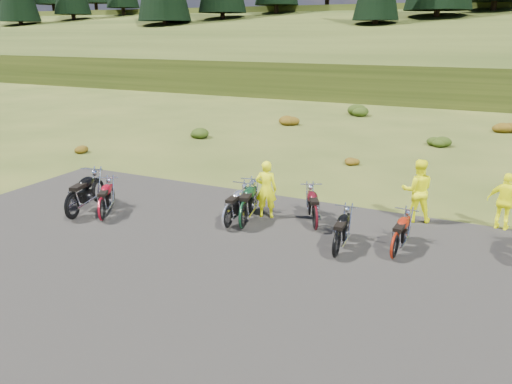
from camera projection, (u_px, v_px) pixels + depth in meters
The scene contains 21 objects.
ground at pixel (269, 248), 12.81m from camera, with size 300.00×300.00×0.00m, color #354617.
gravel_pad at pixel (232, 281), 11.09m from camera, with size 20.00×12.00×0.04m, color black.
hill_slope at pixel (451, 82), 55.77m from camera, with size 300.00×46.00×3.00m, color #273511, non-canonical shape.
hill_plateau at pixel (477, 58), 107.32m from camera, with size 300.00×90.00×9.17m, color #273511.
shrub_0 at pixel (83, 148), 22.81m from camera, with size 0.77×0.77×0.45m, color #64390C.
shrub_1 at pixel (199, 132), 26.15m from camera, with size 1.03×1.03×0.61m, color #26390E.
shrub_2 at pixel (288, 119), 29.49m from camera, with size 1.30×1.30×0.77m, color #64390C.
shrub_3 at pixel (359, 109), 32.84m from camera, with size 1.56×1.56×0.92m, color #26390E.
shrub_4 at pixel (350, 159), 20.81m from camera, with size 0.77×0.77×0.45m, color #64390C.
shrub_5 at pixel (438, 140), 24.15m from camera, with size 1.03×1.03×0.61m, color #26390E.
shrub_6 at pixel (505, 125), 27.49m from camera, with size 1.30×1.30×0.77m, color #64390C.
motorcycle_0 at pixel (74, 220), 14.72m from camera, with size 2.33×0.78×1.22m, color black, non-canonical shape.
motorcycle_1 at pixel (103, 221), 14.60m from camera, with size 1.96×0.65×1.03m, color maroon, non-canonical shape.
motorcycle_2 at pixel (243, 229), 14.03m from camera, with size 2.17×0.72×1.14m, color black, non-canonical shape.
motorcycle_3 at pixel (228, 229), 14.02m from camera, with size 2.02×0.67×1.06m, color silver, non-canonical shape.
motorcycle_4 at pixel (315, 230), 13.93m from camera, with size 1.97×0.66×1.03m, color #430B11, non-canonical shape.
motorcycle_5 at pixel (336, 258), 12.23m from camera, with size 1.91×0.64×1.00m, color black, non-canonical shape.
motorcycle_6 at pixel (393, 259), 12.17m from camera, with size 1.86×0.62×0.97m, color maroon, non-canonical shape.
person_middle at pixel (266, 190), 14.64m from camera, with size 0.63×0.41×1.72m, color #F6FA0D.
person_right_a at pixel (417, 191), 14.32m from camera, with size 0.89×0.70×1.84m, color #F6FA0D.
person_right_b at pixel (505, 203), 13.74m from camera, with size 0.94×0.39×1.61m, color #F6FA0D.
Camera 1 is at (4.76, -10.75, 5.29)m, focal length 35.00 mm.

